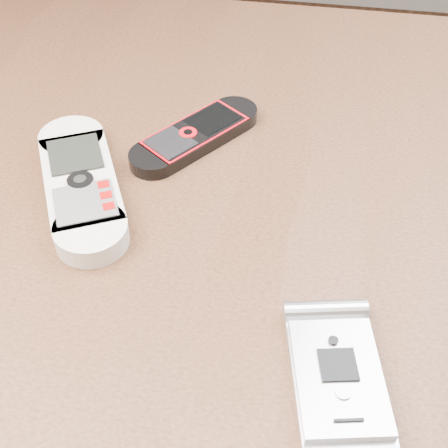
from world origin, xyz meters
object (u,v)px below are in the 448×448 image
at_px(nokia_white, 81,183).
at_px(nokia_black_red, 196,135).
at_px(motorola_razr, 337,375).
at_px(table, 219,313).

height_order(nokia_white, nokia_black_red, nokia_white).
distance_m(nokia_black_red, motorola_razr, 0.27).
bearing_deg(table, motorola_razr, -50.66).
bearing_deg(motorola_razr, nokia_black_red, 108.98).
xyz_separation_m(table, nokia_black_red, (-0.04, 0.11, 0.11)).
bearing_deg(motorola_razr, nokia_white, 134.27).
relative_size(nokia_black_red, motorola_razr, 1.30).
xyz_separation_m(nokia_black_red, motorola_razr, (0.14, -0.23, 0.00)).
height_order(table, nokia_black_red, nokia_black_red).
bearing_deg(nokia_white, table, -39.02).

